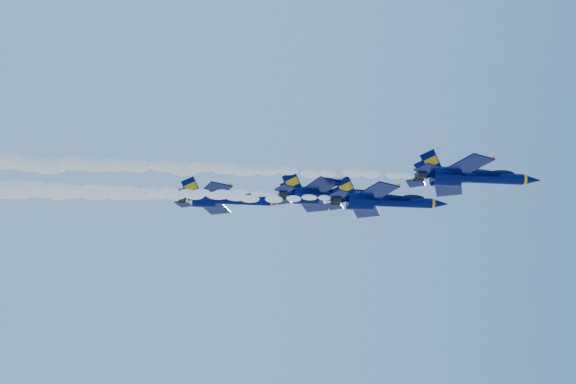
{
  "coord_description": "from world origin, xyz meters",
  "views": [
    {
      "loc": [
        -12.71,
        -79.12,
        120.38
      ],
      "look_at": [
        -4.16,
        0.9,
        153.34
      ],
      "focal_mm": 40.0,
      "sensor_mm": 36.0,
      "label": 1
    }
  ],
  "objects": [
    {
      "name": "jet_second",
      "position": [
        8.33,
        -1.51,
        151.59
      ],
      "size": [
        15.92,
        13.06,
        5.92
      ],
      "color": "#00053A"
    },
    {
      "name": "smoke_trail_jet_lead",
      "position": [
        -14.47,
        -11.22,
        150.83
      ],
      "size": [
        48.88,
        1.99,
        1.79
      ],
      "primitive_type": "ellipsoid",
      "color": "white"
    },
    {
      "name": "smoke_trail_jet_second",
      "position": [
        -22.92,
        -1.51,
        151.14
      ],
      "size": [
        48.88,
        2.03,
        1.83
      ],
      "primitive_type": "ellipsoid",
      "color": "white"
    },
    {
      "name": "smoke_trail_jet_fourth",
      "position": [
        -44.12,
        14.16,
        156.7
      ],
      "size": [
        48.88,
        2.14,
        1.93
      ],
      "primitive_type": "ellipsoid",
      "color": "white"
    },
    {
      "name": "smoke_trail_jet_third",
      "position": [
        -29.64,
        2.18,
        153.13
      ],
      "size": [
        48.88,
        2.05,
        1.85
      ],
      "primitive_type": "ellipsoid",
      "color": "white"
    },
    {
      "name": "jet_fourth",
      "position": [
        -12.49,
        14.16,
        157.16
      ],
      "size": [
        16.82,
        13.8,
        6.25
      ],
      "color": "#00053A"
    },
    {
      "name": "jet_third",
      "position": [
        1.68,
        2.18,
        153.58
      ],
      "size": [
        16.09,
        13.2,
        5.98
      ],
      "color": "#00053A"
    },
    {
      "name": "jet_lead",
      "position": [
        16.66,
        -11.22,
        151.28
      ],
      "size": [
        15.65,
        12.84,
        5.82
      ],
      "color": "#00053A"
    }
  ]
}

